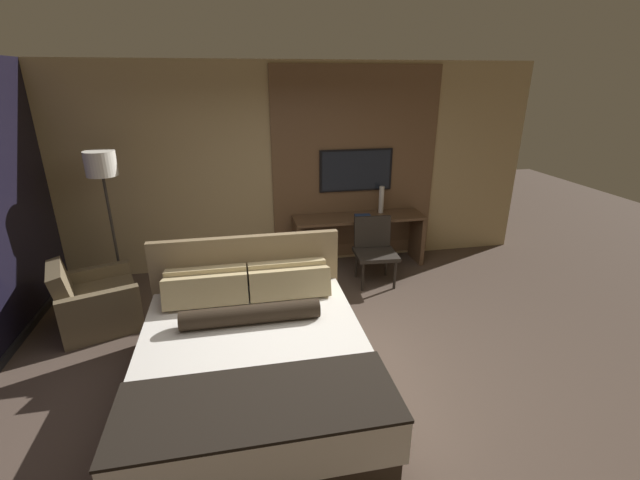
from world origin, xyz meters
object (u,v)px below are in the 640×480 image
Objects in this scene: armchair_by_window at (96,304)px; floor_lamp at (103,176)px; desk_chair at (374,245)px; vase_tall at (381,200)px; book at (363,216)px; tv at (356,170)px; bed at (254,358)px; desk at (358,231)px.

floor_lamp is (0.12, 0.65, 1.27)m from armchair_by_window.
vase_tall is (0.30, 0.64, 0.43)m from desk_chair.
book is (-0.32, -0.16, -0.18)m from vase_tall.
tv reaches higher than vase_tall.
bed is 2.14× the size of armchair_by_window.
armchair_by_window reaches higher than desk.
tv is at bearing -88.25° from armchair_by_window.
tv is 0.66m from book.
desk is 1.77× the size of tv.
armchair_by_window is (-3.34, -0.49, -0.24)m from desk_chair.
bed is 9.23× the size of book.
desk is 2.16× the size of desk_chair.
desk is at bearing 56.63° from bed.
desk_chair is 2.22× the size of vase_tall.
tv is 3.22m from floor_lamp.
vase_tall reaches higher than armchair_by_window.
bed is 1.18× the size of desk.
tv reaches higher than book.
floor_lamp is at bearing -169.23° from tv.
floor_lamp is 4.67× the size of vase_tall.
tv is 1.14m from desk_chair.
bed reaches higher than book.
bed is 5.63× the size of vase_tall.
armchair_by_window is at bearing -100.70° from floor_lamp.
vase_tall is (1.98, 2.55, 0.60)m from bed.
tv is at bearing 97.33° from book.
bed is 2.08× the size of tv.
armchair_by_window is 4.31× the size of book.
vase_tall reaches higher than bed.
tv is at bearing 90.00° from desk.
book is (-0.02, 0.48, 0.25)m from desk_chair.
desk is 1.03× the size of floor_lamp.
bed is 2.56m from desk_chair.
armchair_by_window is at bearing -162.28° from desk.
armchair_by_window is at bearing -163.81° from book.
floor_lamp reaches higher than armchair_by_window.
bed is at bearing -127.90° from vase_tall.
desk_chair is 0.47× the size of floor_lamp.
desk is 0.57m from desk_chair.
tv reaches higher than armchair_by_window.
desk is 0.87m from tv.
bed is at bearing -121.35° from tv.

